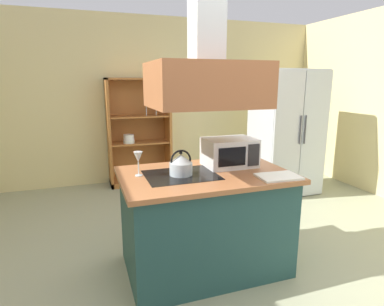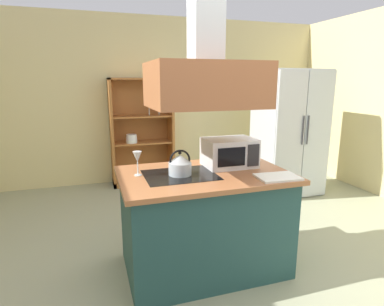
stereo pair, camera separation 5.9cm
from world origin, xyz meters
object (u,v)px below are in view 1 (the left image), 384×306
Objects in this scene: dish_cabinet at (139,138)px; wine_glass_on_counter at (138,158)px; cutting_board at (278,177)px; refrigerator at (286,132)px; kettle at (181,165)px; microwave at (229,152)px.

wine_glass_on_counter is at bearing -99.59° from dish_cabinet.
cutting_board is 1.17m from wine_glass_on_counter.
refrigerator is 1.07× the size of dish_cabinet.
refrigerator reaches higher than kettle.
refrigerator is 5.41× the size of cutting_board.
wine_glass_on_counter is (-0.34, 0.10, 0.06)m from kettle.
cutting_board is 0.53m from microwave.
cutting_board is (0.74, -0.33, -0.08)m from kettle.
kettle is 0.81m from cutting_board.
microwave is (-1.62, -1.42, 0.11)m from refrigerator.
kettle is at bearing -16.49° from wine_glass_on_counter.
kettle is (-0.10, -2.69, 0.23)m from dish_cabinet.
dish_cabinet reaches higher than microwave.
kettle is 0.53m from microwave.
microwave is (0.51, 0.14, 0.04)m from kettle.
kettle reaches higher than wine_glass_on_counter.
wine_glass_on_counter is (-0.85, -0.04, 0.02)m from microwave.
kettle is 1.05× the size of wine_glass_on_counter.
dish_cabinet reaches higher than cutting_board.
refrigerator reaches higher than dish_cabinet.
cutting_board is at bearing -78.01° from dish_cabinet.
dish_cabinet reaches higher than wine_glass_on_counter.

